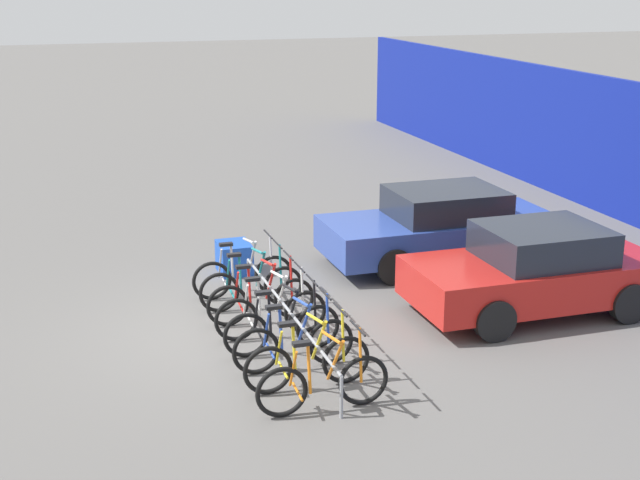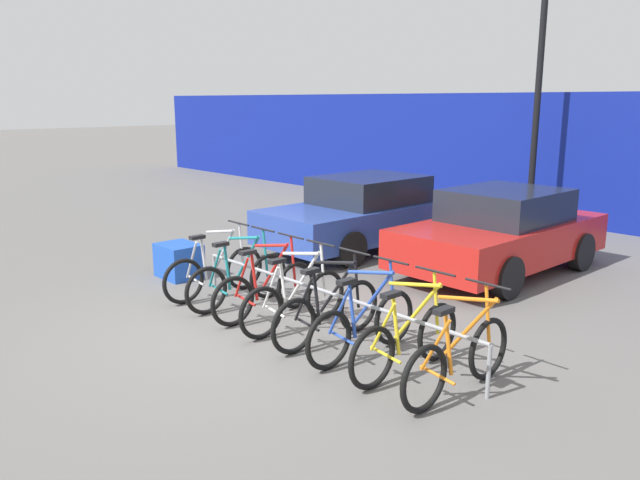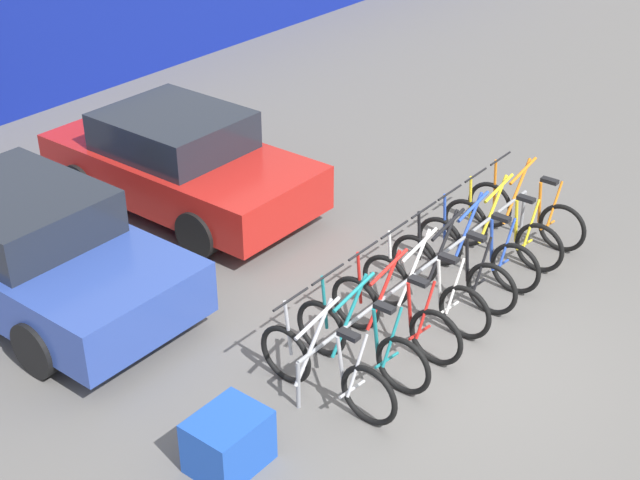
{
  "view_description": "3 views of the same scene",
  "coord_description": "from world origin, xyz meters",
  "views": [
    {
      "loc": [
        12.28,
        -2.56,
        5.16
      ],
      "look_at": [
        -0.54,
        1.59,
        1.13
      ],
      "focal_mm": 50.0,
      "sensor_mm": 36.0,
      "label": 1
    },
    {
      "loc": [
        6.12,
        -4.28,
        2.83
      ],
      "look_at": [
        0.52,
        0.86,
        1.12
      ],
      "focal_mm": 35.0,
      "sensor_mm": 36.0,
      "label": 2
    },
    {
      "loc": [
        -6.95,
        -3.8,
        5.85
      ],
      "look_at": [
        0.09,
        1.78,
        0.76
      ],
      "focal_mm": 50.0,
      "sensor_mm": 36.0,
      "label": 3
    }
  ],
  "objects": [
    {
      "name": "ground_plane",
      "position": [
        0.0,
        0.0,
        0.0
      ],
      "size": [
        120.0,
        120.0,
        0.0
      ],
      "primitive_type": "plane",
      "color": "#605E5B"
    },
    {
      "name": "bike_rack",
      "position": [
        0.73,
        0.68,
        0.5
      ],
      "size": [
        4.81,
        0.04,
        0.57
      ],
      "color": "gray",
      "rests_on": "ground"
    },
    {
      "name": "bicycle_silver",
      "position": [
        -1.4,
        0.53,
        0.38
      ],
      "size": [
        0.68,
        1.71,
        1.05
      ],
      "rotation": [
        0.0,
        0.0,
        0.04
      ],
      "color": "black",
      "rests_on": "ground"
    },
    {
      "name": "bicycle_teal",
      "position": [
        -0.81,
        0.53,
        0.38
      ],
      "size": [
        0.68,
        1.71,
        1.05
      ],
      "rotation": [
        0.0,
        0.0,
        -0.05
      ],
      "color": "black",
      "rests_on": "ground"
    },
    {
      "name": "bicycle_red",
      "position": [
        -0.19,
        0.53,
        0.38
      ],
      "size": [
        0.68,
        1.71,
        1.05
      ],
      "rotation": [
        0.0,
        0.0,
        0.02
      ],
      "color": "black",
      "rests_on": "ground"
    },
    {
      "name": "bicycle_white",
      "position": [
        0.41,
        0.53,
        0.38
      ],
      "size": [
        0.68,
        1.71,
        1.05
      ],
      "rotation": [
        0.0,
        0.0,
        -0.06
      ],
      "color": "black",
      "rests_on": "ground"
    },
    {
      "name": "bicycle_black",
      "position": [
        1.01,
        0.53,
        0.38
      ],
      "size": [
        0.68,
        1.71,
        1.05
      ],
      "rotation": [
        0.0,
        0.0,
        -0.01
      ],
      "color": "black",
      "rests_on": "ground"
    },
    {
      "name": "bicycle_blue",
      "position": [
        1.59,
        0.53,
        0.38
      ],
      "size": [
        0.68,
        1.71,
        1.05
      ],
      "rotation": [
        0.0,
        0.0,
        0.02
      ],
      "color": "black",
      "rests_on": "ground"
    },
    {
      "name": "bicycle_yellow",
      "position": [
        2.22,
        0.53,
        0.38
      ],
      "size": [
        0.68,
        1.71,
        1.05
      ],
      "rotation": [
        0.0,
        0.0,
        0.04
      ],
      "color": "black",
      "rests_on": "ground"
    },
    {
      "name": "bicycle_orange",
      "position": [
        2.87,
        0.53,
        0.38
      ],
      "size": [
        0.68,
        1.71,
        1.05
      ],
      "rotation": [
        0.0,
        0.0,
        -0.05
      ],
      "color": "black",
      "rests_on": "ground"
    },
    {
      "name": "car_blue",
      "position": [
        -2.06,
        4.42,
        0.69
      ],
      "size": [
        1.91,
        4.31,
        1.4
      ],
      "color": "#2D479E",
      "rests_on": "ground"
    },
    {
      "name": "car_red",
      "position": [
        0.71,
        4.76,
        0.69
      ],
      "size": [
        1.91,
        3.99,
        1.4
      ],
      "color": "red",
      "rests_on": "ground"
    },
    {
      "name": "cargo_crate",
      "position": [
        -2.67,
        0.66,
        0.28
      ],
      "size": [
        0.7,
        0.56,
        0.55
      ],
      "primitive_type": "cube",
      "color": "blue",
      "rests_on": "ground"
    }
  ]
}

